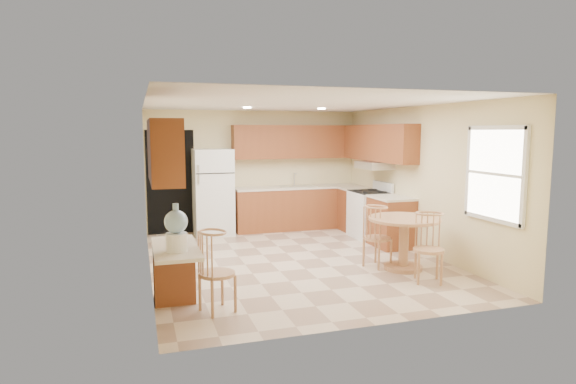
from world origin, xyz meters
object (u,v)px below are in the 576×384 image
object	(u,v)px
chair_table_a	(381,231)
chair_desk	(218,265)
chair_table_b	(433,242)
refrigerator	(213,192)
water_crock	(176,230)
stove	(370,214)
dining_table	(404,236)

from	to	relation	value
chair_table_a	chair_desk	size ratio (longest dim) A/B	0.99
chair_table_b	chair_desk	world-z (taller)	chair_table_b
chair_table_b	chair_table_a	bearing A→B (deg)	-46.86
chair_table_a	chair_table_b	bearing A→B (deg)	-5.21
refrigerator	water_crock	xyz separation A→B (m)	(-1.05, -4.32, 0.15)
stove	dining_table	distance (m)	2.20
chair_table_a	chair_desk	xyz separation A→B (m)	(-2.64, -1.12, 0.00)
chair_table_a	chair_table_b	world-z (taller)	chair_table_b
stove	chair_desk	size ratio (longest dim) A/B	1.16
chair_table_a	dining_table	bearing A→B (deg)	38.36
chair_table_b	chair_desk	bearing A→B (deg)	28.67
dining_table	chair_table_b	world-z (taller)	chair_table_b
stove	dining_table	xyz separation A→B (m)	(-0.52, -2.14, 0.05)
stove	water_crock	distance (m)	5.03
refrigerator	chair_table_b	world-z (taller)	refrigerator
refrigerator	water_crock	bearing A→B (deg)	-103.66
refrigerator	dining_table	size ratio (longest dim) A/B	1.61
dining_table	water_crock	bearing A→B (deg)	-164.18
chair_table_a	chair_desk	world-z (taller)	chair_desk
chair_table_b	dining_table	bearing A→B (deg)	-65.62
refrigerator	stove	world-z (taller)	refrigerator
stove	chair_table_b	bearing A→B (deg)	-100.34
refrigerator	chair_table_a	distance (m)	3.80
dining_table	chair_table_a	bearing A→B (deg)	152.32
dining_table	chair_desk	world-z (taller)	chair_desk
refrigerator	dining_table	distance (m)	4.11
water_crock	dining_table	bearing A→B (deg)	15.82
stove	chair_table_b	xyz separation A→B (m)	(-0.52, -2.88, 0.11)
chair_table_b	water_crock	bearing A→B (deg)	28.13
refrigerator	water_crock	size ratio (longest dim) A/B	3.27
chair_table_a	water_crock	bearing A→B (deg)	-93.99
dining_table	chair_table_a	xyz separation A→B (m)	(-0.31, 0.16, 0.05)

